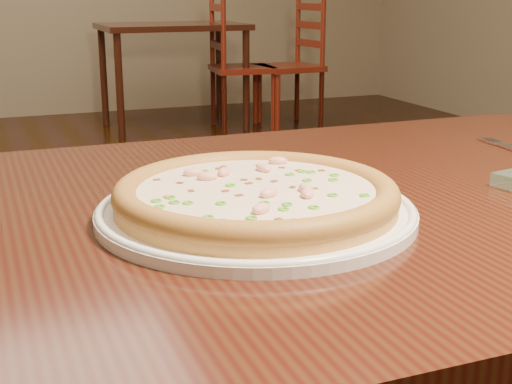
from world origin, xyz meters
name	(u,v)px	position (x,y,z in m)	size (l,w,h in m)	color
hero_table	(329,269)	(0.28, -0.69, 0.65)	(1.20, 0.80, 0.75)	black
plate	(256,210)	(0.16, -0.74, 0.76)	(0.35, 0.35, 0.02)	white
pizza	(256,195)	(0.16, -0.74, 0.78)	(0.32, 0.32, 0.03)	tan
bg_table_right	(172,37)	(1.23, 3.59, 0.65)	(1.00, 0.70, 0.75)	black
chair_c	(235,68)	(1.64, 3.42, 0.44)	(0.46, 0.46, 0.95)	#65150D
chair_d	(295,66)	(2.09, 3.37, 0.44)	(0.45, 0.45, 0.95)	#65150D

